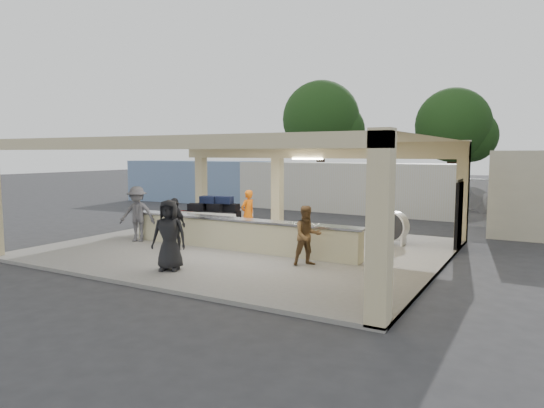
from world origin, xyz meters
The scene contains 15 objects.
ground centered at (0.00, 0.00, 0.00)m, with size 120.00×120.00×0.00m, color #29292B.
pavilion centered at (0.21, 0.66, 1.35)m, with size 12.01×10.00×3.55m.
baggage_counter centered at (0.00, -0.50, 0.59)m, with size 8.20×0.58×0.98m.
luggage_cart centered at (-2.25, 1.16, 0.88)m, with size 2.68×1.89×1.45m.
drum_fan centered at (3.99, 2.76, 0.69)m, with size 1.05×0.63×1.10m.
baggage_handler centered at (-0.98, 1.61, 0.95)m, with size 0.62×0.34×1.70m, color #DB5D0B.
passenger_a centered at (2.79, -1.38, 0.91)m, with size 0.78×0.34×1.61m, color brown.
passenger_b centered at (-1.71, -1.50, 0.92)m, with size 0.96×0.35×1.63m, color black.
passenger_c centered at (-3.80, -1.00, 1.04)m, with size 1.22×0.43×1.88m, color #504F54.
passenger_d centered at (-0.08, -3.61, 1.02)m, with size 0.90×0.37×1.83m, color black.
car_dark centered at (4.78, 14.64, 0.64)m, with size 1.35×3.84×1.28m, color black.
container_white centered at (-1.08, 11.34, 1.29)m, with size 11.94×2.39×2.59m, color beige.
container_blue centered at (-10.69, 11.55, 1.30)m, with size 10.02×2.40×2.60m, color #657EA2.
tree_left centered at (-7.68, 24.16, 5.59)m, with size 6.60×6.30×9.00m.
tree_mid centered at (2.32, 26.16, 4.96)m, with size 6.00×5.60×8.00m.
Camera 1 is at (8.27, -13.01, 3.13)m, focal length 32.00 mm.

